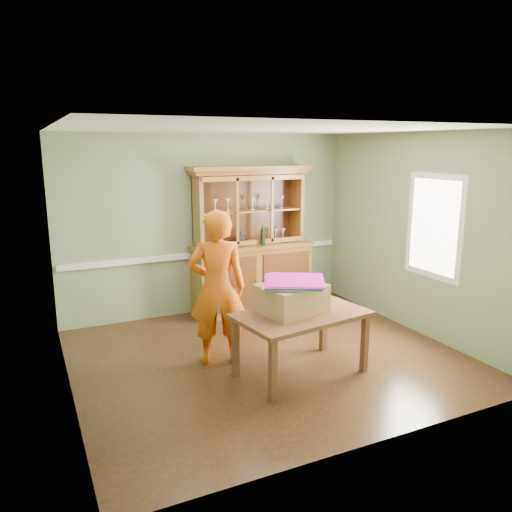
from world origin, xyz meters
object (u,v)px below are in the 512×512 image
cardboard_box (292,298)px  person (218,288)px  china_hutch (251,261)px  dining_table (301,320)px

cardboard_box → person: size_ratio=0.37×
person → cardboard_box: bearing=155.7°
china_hutch → dining_table: bearing=-100.9°
cardboard_box → person: bearing=136.9°
china_hutch → dining_table: (-0.44, -2.29, -0.15)m
cardboard_box → person: 0.88m
china_hutch → cardboard_box: size_ratio=3.31×
person → dining_table: bearing=155.7°
dining_table → person: 1.03m
china_hutch → cardboard_box: (-0.53, -2.21, 0.09)m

